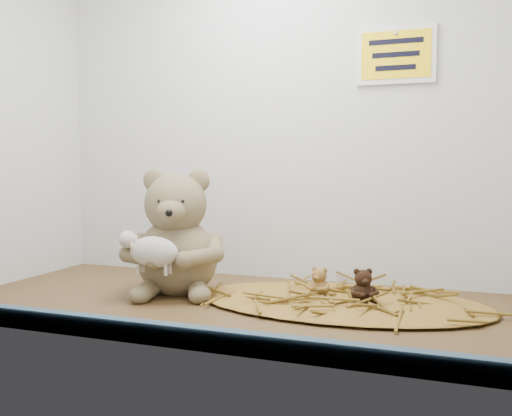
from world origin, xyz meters
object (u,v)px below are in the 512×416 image
(toy_lamb, at_px, (154,252))
(mini_teddy_tan, at_px, (319,281))
(main_teddy, at_px, (176,231))
(mini_teddy_brown, at_px, (363,285))

(toy_lamb, relative_size, mini_teddy_tan, 2.23)
(main_teddy, bearing_deg, toy_lamb, -108.81)
(main_teddy, distance_m, toy_lamb, 0.11)
(toy_lamb, bearing_deg, mini_teddy_brown, 14.79)
(main_teddy, bearing_deg, mini_teddy_brown, -17.51)
(mini_teddy_tan, distance_m, mini_teddy_brown, 0.10)
(main_teddy, height_order, mini_teddy_tan, main_teddy)
(mini_teddy_tan, bearing_deg, main_teddy, -164.15)
(main_teddy, height_order, toy_lamb, main_teddy)
(toy_lamb, distance_m, mini_teddy_tan, 0.36)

